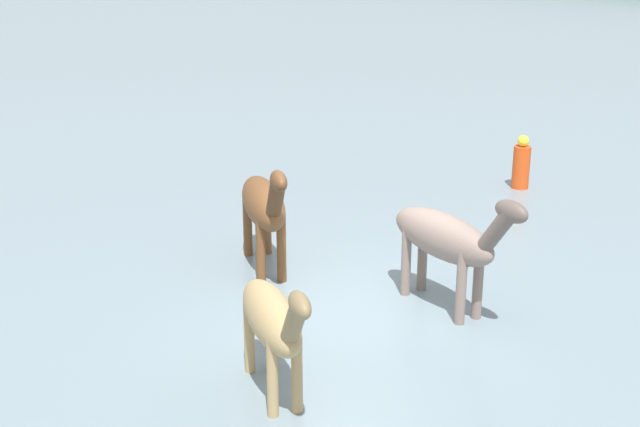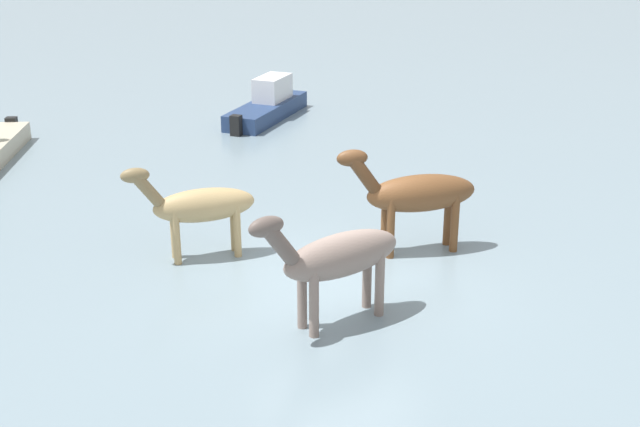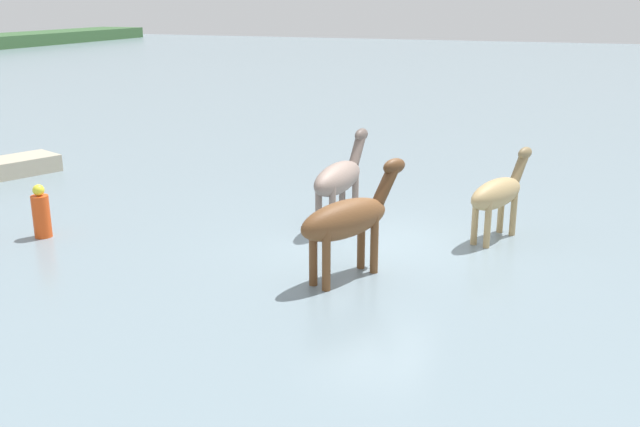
{
  "view_description": "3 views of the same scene",
  "coord_description": "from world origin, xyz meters",
  "px_view_note": "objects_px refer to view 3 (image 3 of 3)",
  "views": [
    {
      "loc": [
        8.58,
        -7.75,
        5.51
      ],
      "look_at": [
        -0.87,
        0.19,
        1.18
      ],
      "focal_mm": 48.38,
      "sensor_mm": 36.0,
      "label": 1
    },
    {
      "loc": [
        8.01,
        9.35,
        6.02
      ],
      "look_at": [
        -0.22,
        -0.77,
        0.95
      ],
      "focal_mm": 45.58,
      "sensor_mm": 36.0,
      "label": 2
    },
    {
      "loc": [
        -13.41,
        -3.92,
        4.87
      ],
      "look_at": [
        -0.76,
        0.85,
        0.78
      ],
      "focal_mm": 40.41,
      "sensor_mm": 36.0,
      "label": 3
    }
  ],
  "objects_px": {
    "horse_chestnut_trailing": "(339,178)",
    "horse_mid_herd": "(348,219)",
    "horse_lead": "(498,193)",
    "buoy_channel_marker": "(41,214)"
  },
  "relations": [
    {
      "from": "horse_mid_herd",
      "to": "horse_lead",
      "type": "xyz_separation_m",
      "value": [
        3.15,
        -2.2,
        -0.12
      ]
    },
    {
      "from": "horse_mid_herd",
      "to": "buoy_channel_marker",
      "type": "relative_size",
      "value": 2.19
    },
    {
      "from": "horse_mid_herd",
      "to": "horse_lead",
      "type": "relative_size",
      "value": 1.1
    },
    {
      "from": "horse_chestnut_trailing",
      "to": "horse_lead",
      "type": "xyz_separation_m",
      "value": [
        0.31,
        -3.35,
        -0.11
      ]
    },
    {
      "from": "horse_mid_herd",
      "to": "buoy_channel_marker",
      "type": "height_order",
      "value": "horse_mid_herd"
    },
    {
      "from": "horse_chestnut_trailing",
      "to": "buoy_channel_marker",
      "type": "height_order",
      "value": "horse_chestnut_trailing"
    },
    {
      "from": "horse_chestnut_trailing",
      "to": "horse_mid_herd",
      "type": "relative_size",
      "value": 1.03
    },
    {
      "from": "horse_mid_herd",
      "to": "buoy_channel_marker",
      "type": "xyz_separation_m",
      "value": [
        -0.1,
        6.74,
        -0.6
      ]
    },
    {
      "from": "horse_mid_herd",
      "to": "buoy_channel_marker",
      "type": "bearing_deg",
      "value": 116.69
    },
    {
      "from": "buoy_channel_marker",
      "to": "horse_chestnut_trailing",
      "type": "bearing_deg",
      "value": -62.33
    }
  ]
}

